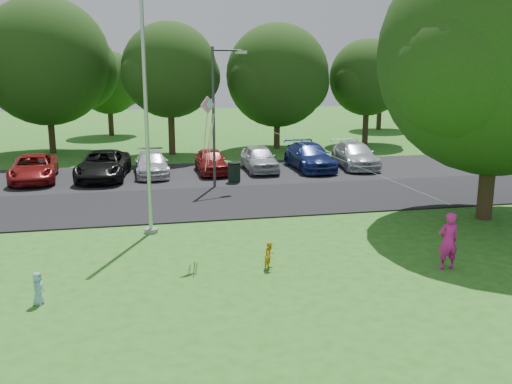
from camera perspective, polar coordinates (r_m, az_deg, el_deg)
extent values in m
plane|color=#296E1D|center=(17.32, 1.81, -8.16)|extent=(120.00, 120.00, 0.00)
cube|color=black|center=(25.75, -2.88, -0.97)|extent=(60.00, 6.00, 0.06)
cube|color=black|center=(32.03, -4.69, 1.80)|extent=(42.00, 7.00, 0.06)
cylinder|color=#B7BABF|center=(20.73, -11.01, 9.33)|extent=(0.14, 0.14, 10.00)
cylinder|color=gray|center=(21.59, -10.44, -3.81)|extent=(0.50, 0.50, 0.16)
cylinder|color=#3F3F44|center=(28.16, -4.26, 7.29)|extent=(0.14, 0.14, 6.90)
cylinder|color=#3F3F44|center=(28.42, -2.91, 13.97)|extent=(1.53, 0.67, 0.10)
cube|color=silver|center=(28.83, -1.49, 13.81)|extent=(0.57, 0.42, 0.16)
cylinder|color=black|center=(29.65, -2.19, 1.88)|extent=(0.64, 0.64, 1.03)
cylinder|color=black|center=(29.55, -2.20, 2.91)|extent=(0.69, 0.69, 0.06)
cylinder|color=#332316|center=(24.56, 22.10, 1.17)|extent=(0.62, 0.62, 3.22)
sphere|color=#17340E|center=(24.11, 23.10, 12.46)|extent=(9.18, 9.18, 9.18)
sphere|color=#17340E|center=(22.15, 20.71, 11.50)|extent=(5.51, 5.51, 5.51)
sphere|color=#17340E|center=(22.03, 19.43, 11.19)|extent=(4.77, 4.77, 4.77)
cylinder|color=#332316|center=(41.59, -19.78, 5.86)|extent=(0.44, 0.44, 3.19)
sphere|color=#17340E|center=(41.33, -20.28, 12.15)|extent=(8.50, 8.50, 8.50)
sphere|color=#17340E|center=(41.96, -17.41, 11.49)|extent=(5.53, 5.53, 5.53)
sphere|color=#17340E|center=(40.56, -22.86, 11.34)|extent=(5.10, 5.10, 5.10)
cylinder|color=#332316|center=(38.92, -8.44, 6.22)|extent=(0.44, 0.44, 3.43)
sphere|color=#17340E|center=(38.66, -8.64, 11.97)|extent=(6.27, 6.27, 6.27)
sphere|color=#17340E|center=(39.40, -6.58, 11.37)|extent=(4.07, 4.07, 4.07)
sphere|color=#17340E|center=(37.83, -10.48, 11.41)|extent=(3.76, 3.76, 3.76)
cylinder|color=#332316|center=(41.35, 2.10, 6.21)|extent=(0.44, 0.44, 2.66)
sphere|color=#17340E|center=(41.07, 2.15, 11.58)|extent=(7.27, 7.27, 7.27)
sphere|color=#17340E|center=(42.20, 4.10, 10.86)|extent=(4.72, 4.72, 4.72)
sphere|color=#17340E|center=(39.86, 0.40, 11.02)|extent=(4.36, 4.36, 4.36)
cylinder|color=#332316|center=(44.23, 10.90, 6.67)|extent=(0.44, 0.44, 3.02)
sphere|color=#17340E|center=(43.99, 11.10, 11.19)|extent=(5.67, 5.67, 5.67)
sphere|color=#17340E|center=(45.03, 12.31, 10.63)|extent=(3.68, 3.68, 3.68)
sphere|color=#17340E|center=(42.91, 10.03, 10.81)|extent=(3.40, 3.40, 3.40)
cylinder|color=#332316|center=(46.07, 22.42, 6.42)|extent=(0.44, 0.44, 3.42)
sphere|color=#17340E|center=(45.85, 22.95, 12.36)|extent=(8.77, 8.77, 8.77)
sphere|color=#17340E|center=(43.96, 21.79, 11.89)|extent=(5.26, 5.26, 5.26)
cylinder|color=#332316|center=(49.98, -14.32, 6.97)|extent=(0.44, 0.44, 2.60)
sphere|color=#17340E|center=(49.77, -14.52, 10.54)|extent=(5.20, 5.20, 5.20)
sphere|color=#17340E|center=(50.26, -13.12, 10.19)|extent=(3.38, 3.38, 3.38)
sphere|color=#17340E|center=(49.19, -15.77, 10.14)|extent=(3.12, 3.12, 3.12)
cylinder|color=#332316|center=(54.04, 12.21, 7.51)|extent=(0.44, 0.44, 2.60)
sphere|color=#17340E|center=(53.84, 12.37, 10.82)|extent=(5.20, 5.20, 5.20)
sphere|color=#17340E|center=(54.81, 13.26, 10.40)|extent=(3.38, 3.38, 3.38)
sphere|color=#17340E|center=(52.84, 11.60, 10.53)|extent=(3.12, 3.12, 3.12)
imported|color=maroon|center=(32.07, -21.36, 2.24)|extent=(2.60, 5.03, 1.36)
imported|color=black|center=(31.53, -15.04, 2.63)|extent=(2.99, 5.53, 1.48)
imported|color=silver|center=(31.89, -10.39, 2.79)|extent=(1.85, 4.39, 1.26)
imported|color=maroon|center=(32.08, -4.51, 3.11)|extent=(1.63, 3.99, 1.36)
imported|color=#B2B7BF|center=(32.61, 0.34, 3.38)|extent=(1.69, 4.20, 1.43)
imported|color=navy|center=(33.31, 5.38, 3.57)|extent=(2.16, 5.13, 1.48)
imported|color=#B2B7BF|center=(34.29, 9.87, 3.66)|extent=(2.39, 5.06, 1.43)
imported|color=#DA1D94|center=(18.36, 18.67, -4.66)|extent=(0.66, 0.44, 1.79)
imported|color=yellow|center=(17.57, 1.40, -6.35)|extent=(0.52, 0.52, 0.86)
imported|color=#8ABCD4|center=(16.15, -20.98, -8.99)|extent=(0.39, 0.49, 0.89)
cube|color=pink|center=(18.37, -4.86, 8.68)|extent=(0.49, 0.33, 0.56)
cube|color=#8CC6E5|center=(18.34, -4.70, 8.74)|extent=(0.24, 0.17, 0.27)
cylinder|color=white|center=(17.76, 7.00, 3.85)|extent=(6.90, 3.18, 2.85)
cylinder|color=pink|center=(18.46, -5.11, 5.57)|extent=(0.19, 0.24, 1.48)
cylinder|color=pink|center=(18.55, -4.51, 5.26)|extent=(0.21, 0.39, 1.70)
cylinder|color=pink|center=(18.42, -4.76, 4.83)|extent=(0.23, 0.57, 1.89)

